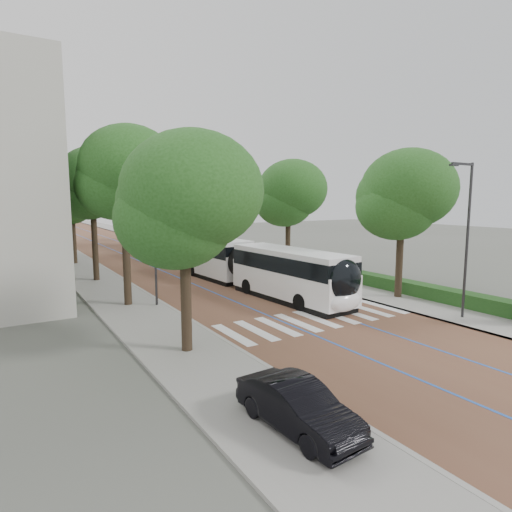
# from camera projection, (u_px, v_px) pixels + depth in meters

# --- Properties ---
(ground) EXTENTS (160.00, 160.00, 0.00)m
(ground) POSITION_uv_depth(u_px,v_px,m) (326.00, 325.00, 21.59)
(ground) COLOR #51544C
(ground) RESTS_ON ground
(road) EXTENTS (11.00, 140.00, 0.02)m
(road) POSITION_uv_depth(u_px,v_px,m) (122.00, 248.00, 55.36)
(road) COLOR brown
(road) RESTS_ON ground
(sidewalk_left) EXTENTS (4.00, 140.00, 0.12)m
(sidewalk_left) POSITION_uv_depth(u_px,v_px,m) (59.00, 251.00, 51.46)
(sidewalk_left) COLOR gray
(sidewalk_left) RESTS_ON ground
(sidewalk_right) EXTENTS (4.00, 140.00, 0.12)m
(sidewalk_right) POSITION_uv_depth(u_px,v_px,m) (177.00, 244.00, 59.24)
(sidewalk_right) COLOR gray
(sidewalk_right) RESTS_ON ground
(kerb_left) EXTENTS (0.20, 140.00, 0.14)m
(kerb_left) POSITION_uv_depth(u_px,v_px,m) (76.00, 250.00, 52.45)
(kerb_left) COLOR gray
(kerb_left) RESTS_ON ground
(kerb_right) EXTENTS (0.20, 140.00, 0.14)m
(kerb_right) POSITION_uv_depth(u_px,v_px,m) (163.00, 245.00, 58.26)
(kerb_right) COLOR gray
(kerb_right) RESTS_ON ground
(zebra_crossing) EXTENTS (10.55, 3.60, 0.01)m
(zebra_crossing) POSITION_uv_depth(u_px,v_px,m) (316.00, 319.00, 22.53)
(zebra_crossing) COLOR silver
(zebra_crossing) RESTS_ON ground
(lane_line_left) EXTENTS (0.12, 126.00, 0.01)m
(lane_line_left) POSITION_uv_depth(u_px,v_px,m) (109.00, 248.00, 54.53)
(lane_line_left) COLOR #2454B4
(lane_line_left) RESTS_ON road
(lane_line_right) EXTENTS (0.12, 126.00, 0.01)m
(lane_line_right) POSITION_uv_depth(u_px,v_px,m) (134.00, 247.00, 56.19)
(lane_line_right) COLOR #2454B4
(lane_line_right) RESTS_ON road
(hedge) EXTENTS (1.20, 14.00, 0.80)m
(hedge) POSITION_uv_depth(u_px,v_px,m) (440.00, 294.00, 26.24)
(hedge) COLOR #184116
(hedge) RESTS_ON sidewalk_right
(streetlight_near) EXTENTS (1.82, 0.20, 8.00)m
(streetlight_near) POSITION_uv_depth(u_px,v_px,m) (466.00, 228.00, 21.84)
(streetlight_near) COLOR #2C2C2E
(streetlight_near) RESTS_ON sidewalk_right
(streetlight_far) EXTENTS (1.82, 0.20, 8.00)m
(streetlight_far) POSITION_uv_depth(u_px,v_px,m) (233.00, 214.00, 42.95)
(streetlight_far) COLOR #2C2C2E
(streetlight_far) RESTS_ON sidewalk_right
(lamp_post_left) EXTENTS (0.14, 0.14, 8.00)m
(lamp_post_left) POSITION_uv_depth(u_px,v_px,m) (155.00, 237.00, 24.63)
(lamp_post_left) COLOR #2C2C2E
(lamp_post_left) RESTS_ON sidewalk_left
(trees_left) EXTENTS (6.23, 60.93, 9.89)m
(trees_left) POSITION_uv_depth(u_px,v_px,m) (73.00, 193.00, 39.72)
(trees_left) COLOR black
(trees_left) RESTS_ON ground
(trees_right) EXTENTS (5.92, 47.37, 9.06)m
(trees_right) POSITION_uv_depth(u_px,v_px,m) (256.00, 199.00, 41.08)
(trees_right) COLOR black
(trees_right) RESTS_ON ground
(lead_bus) EXTENTS (3.62, 18.51, 3.20)m
(lead_bus) POSITION_uv_depth(u_px,v_px,m) (255.00, 267.00, 29.63)
(lead_bus) COLOR black
(lead_bus) RESTS_ON ground
(bus_queued_0) EXTENTS (3.22, 12.52, 3.20)m
(bus_queued_0) POSITION_uv_depth(u_px,v_px,m) (177.00, 245.00, 43.28)
(bus_queued_0) COLOR white
(bus_queued_0) RESTS_ON ground
(bus_queued_1) EXTENTS (2.83, 12.46, 3.20)m
(bus_queued_1) POSITION_uv_depth(u_px,v_px,m) (142.00, 236.00, 54.33)
(bus_queued_1) COLOR white
(bus_queued_1) RESTS_ON ground
(parked_car) EXTENTS (1.67, 4.11, 1.33)m
(parked_car) POSITION_uv_depth(u_px,v_px,m) (298.00, 406.00, 11.49)
(parked_car) COLOR black
(parked_car) RESTS_ON sidewalk_left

